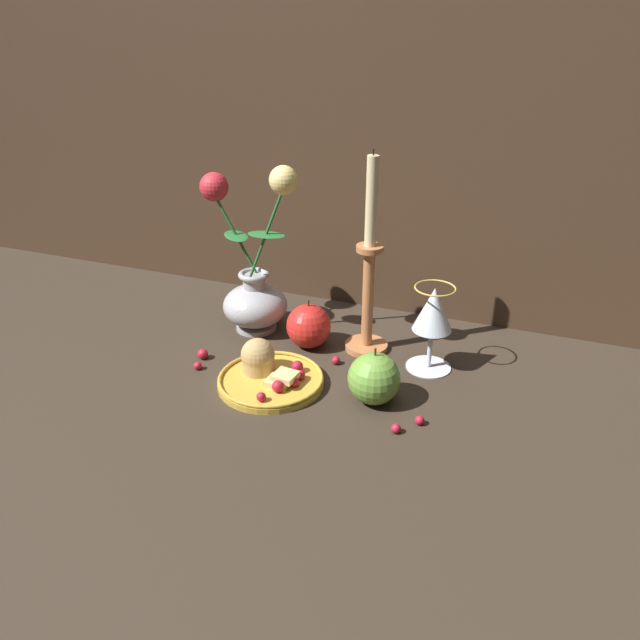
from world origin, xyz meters
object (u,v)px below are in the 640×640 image
plate_with_pastries (267,372)px  apple_near_glass (309,326)px  candlestick (369,283)px  apple_beside_vase (374,378)px  vase (254,285)px  wine_glass (433,313)px

plate_with_pastries → apple_near_glass: apple_near_glass is taller
candlestick → apple_beside_vase: candlestick is taller
vase → wine_glass: size_ratio=2.15×
vase → wine_glass: bearing=-4.1°
apple_near_glass → vase: bearing=167.3°
apple_beside_vase → apple_near_glass: size_ratio=1.02×
candlestick → apple_beside_vase: (0.06, -0.16, -0.09)m
vase → wine_glass: (0.34, -0.02, 0.01)m
vase → apple_near_glass: 0.14m
candlestick → apple_beside_vase: bearing=-68.9°
plate_with_pastries → apple_beside_vase: size_ratio=1.84×
vase → wine_glass: 0.35m
plate_with_pastries → wine_glass: bearing=30.8°
wine_glass → apple_near_glass: (-0.22, -0.00, -0.06)m
plate_with_pastries → vase: bearing=122.2°
candlestick → apple_near_glass: candlestick is taller
plate_with_pastries → apple_beside_vase: 0.18m
vase → apple_beside_vase: 0.33m
plate_with_pastries → apple_near_glass: (0.02, 0.14, 0.02)m
vase → plate_with_pastries: vase is taller
vase → candlestick: 0.23m
wine_glass → apple_near_glass: bearing=-179.2°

